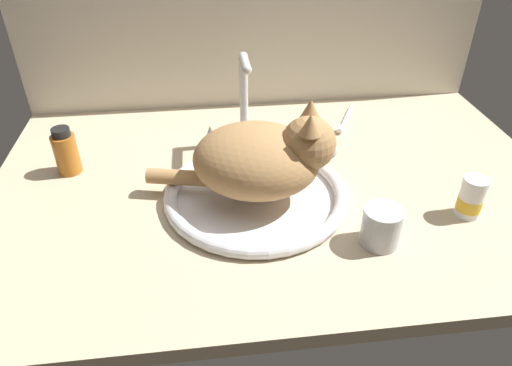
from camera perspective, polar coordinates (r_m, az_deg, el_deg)
name	(u,v)px	position (r cm, az deg, el deg)	size (l,w,h in cm)	color
countertop	(277,188)	(102.47, 2.57, -0.57)	(123.45, 80.32, 3.00)	#CCB793
backsplash_wall	(254,40)	(130.75, -0.20, 17.13)	(123.45, 2.40, 42.31)	beige
sink_basin	(256,194)	(95.77, 0.00, -1.37)	(37.66, 37.66, 2.73)	white
faucet	(244,112)	(111.00, -1.43, 8.73)	(19.87, 10.98, 23.05)	silver
cat	(265,158)	(90.71, 1.14, 3.09)	(37.80, 25.74, 18.63)	tan
metal_jar	(381,227)	(86.63, 15.06, -5.17)	(7.21, 7.21, 7.47)	#B2B5BA
amber_bottle	(66,152)	(110.53, -22.20, 3.54)	(5.18, 5.18, 10.84)	#B2661E
pill_bottle	(471,199)	(99.09, 24.78, -1.73)	(4.83, 4.83, 8.50)	white
toothbrush	(345,120)	(127.95, 10.82, 7.60)	(8.37, 15.00, 1.70)	silver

